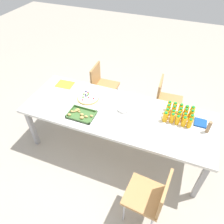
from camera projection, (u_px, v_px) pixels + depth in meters
The scene contains 31 objects.
ground_plane at pixel (116, 146), 3.32m from camera, with size 12.00×12.00×0.00m, color #B2A899.
party_table at pixel (117, 115), 2.85m from camera, with size 2.55×0.92×0.74m.
chair_near_left at pixel (165, 99), 3.40m from camera, with size 0.42×0.42×0.83m.
chair_near_right at pixel (102, 84), 3.70m from camera, with size 0.41×0.41×0.83m.
chair_far_left at pixel (151, 196), 2.21m from camera, with size 0.43×0.43×0.83m.
juice_bottle_0 at pixel (192, 111), 2.72m from camera, with size 0.06×0.06×0.15m.
juice_bottle_1 at pixel (186, 110), 2.75m from camera, with size 0.06×0.06×0.13m.
juice_bottle_2 at pixel (181, 108), 2.77m from camera, with size 0.06×0.06×0.14m.
juice_bottle_3 at pixel (175, 107), 2.79m from camera, with size 0.06×0.06×0.14m.
juice_bottle_4 at pixel (169, 106), 2.80m from camera, with size 0.05×0.05×0.14m.
juice_bottle_5 at pixel (191, 115), 2.68m from camera, with size 0.06×0.06×0.15m.
juice_bottle_6 at pixel (185, 114), 2.69m from camera, with size 0.05×0.05×0.15m.
juice_bottle_7 at pixel (180, 112), 2.71m from camera, with size 0.06×0.06×0.14m.
juice_bottle_8 at pixel (174, 110), 2.74m from camera, with size 0.05×0.05×0.14m.
juice_bottle_9 at pixel (168, 109), 2.76m from camera, with size 0.06×0.06×0.14m.
juice_bottle_10 at pixel (191, 119), 2.62m from camera, with size 0.05×0.05×0.14m.
juice_bottle_11 at pixel (185, 118), 2.64m from camera, with size 0.06×0.06×0.14m.
juice_bottle_12 at pixel (179, 116), 2.66m from camera, with size 0.06×0.06×0.14m.
juice_bottle_13 at pixel (173, 115), 2.68m from camera, with size 0.06×0.06×0.14m.
juice_bottle_14 at pixel (167, 113), 2.70m from camera, with size 0.06×0.06×0.14m.
juice_bottle_15 at pixel (190, 123), 2.57m from camera, with size 0.06×0.06×0.14m.
juice_bottle_16 at pixel (184, 122), 2.59m from camera, with size 0.06×0.06×0.15m.
juice_bottle_17 at pixel (178, 120), 2.61m from camera, with size 0.05×0.05×0.14m.
juice_bottle_18 at pixel (172, 118), 2.63m from camera, with size 0.05×0.05×0.14m.
juice_bottle_19 at pixel (165, 117), 2.65m from camera, with size 0.06×0.06×0.15m.
fruit_pizza at pixel (88, 97), 3.02m from camera, with size 0.31×0.31×0.05m.
snack_tray at pixel (81, 114), 2.76m from camera, with size 0.35×0.25×0.04m.
plate_stack at pixel (124, 109), 2.84m from camera, with size 0.17×0.17×0.03m.
napkin_stack at pixel (200, 123), 2.65m from camera, with size 0.15×0.15×0.02m, color #194CA5.
cardboard_tube at pixel (209, 127), 2.50m from camera, with size 0.04×0.04×0.17m, color #9E7A56.
paper_folder at pixel (65, 84), 3.27m from camera, with size 0.26×0.20×0.01m, color yellow.
Camera 1 is at (-0.68, 1.95, 2.65)m, focal length 33.95 mm.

